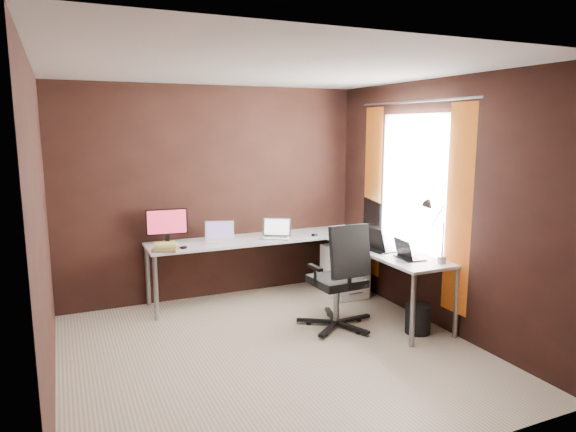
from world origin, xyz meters
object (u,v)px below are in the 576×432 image
object	(u,v)px
office_chair	(339,297)
book_stack	(165,247)
laptop_black_big	(377,245)
desk_lamp	(434,223)
monitor_left	(167,224)
laptop_silver	(276,234)
laptop_black_small	(407,254)
laptop_white	(219,237)
drawer_pedestal	(345,271)
wastebasket	(418,319)
monitor_right	(372,218)

from	to	relation	value
office_chair	book_stack	bearing A→B (deg)	143.09
laptop_black_big	book_stack	xyz separation A→B (m)	(-2.07, 0.89, -0.02)
book_stack	desk_lamp	xyz separation A→B (m)	(2.27, -1.52, 0.35)
desk_lamp	monitor_left	bearing A→B (deg)	133.74
laptop_silver	laptop_black_small	bearing A→B (deg)	-27.34
monitor_left	office_chair	xyz separation A→B (m)	(1.44, -1.35, -0.63)
desk_lamp	laptop_black_small	bearing A→B (deg)	119.81
laptop_black_big	desk_lamp	world-z (taller)	desk_lamp
laptop_white	laptop_black_small	world-z (taller)	laptop_white
drawer_pedestal	laptop_black_small	world-z (taller)	laptop_black_small
laptop_white	book_stack	xyz separation A→B (m)	(-0.66, -0.22, -0.01)
drawer_pedestal	wastebasket	xyz separation A→B (m)	(0.07, -1.32, -0.16)
laptop_black_big	wastebasket	distance (m)	0.87
wastebasket	laptop_white	bearing A→B (deg)	132.11
monitor_right	office_chair	bearing A→B (deg)	141.62
drawer_pedestal	wastebasket	bearing A→B (deg)	-86.96
laptop_black_small	book_stack	distance (m)	2.51
wastebasket	laptop_black_small	bearing A→B (deg)	108.62
drawer_pedestal	desk_lamp	bearing A→B (deg)	-83.17
desk_lamp	wastebasket	size ratio (longest dim) A/B	2.12
monitor_right	book_stack	size ratio (longest dim) A/B	1.79
monitor_right	desk_lamp	xyz separation A→B (m)	(0.01, -1.04, 0.12)
laptop_black_big	book_stack	bearing A→B (deg)	65.16
monitor_left	desk_lamp	size ratio (longest dim) A/B	0.74
monitor_left	office_chair	bearing A→B (deg)	-38.01
laptop_silver	laptop_black_small	size ratio (longest dim) A/B	1.29
drawer_pedestal	laptop_silver	distance (m)	0.96
laptop_black_big	desk_lamp	xyz separation A→B (m)	(0.21, -0.63, 0.33)
book_stack	wastebasket	size ratio (longest dim) A/B	1.08
laptop_white	laptop_black_small	distance (m)	2.13
drawer_pedestal	monitor_right	bearing A→B (deg)	-64.31
wastebasket	drawer_pedestal	bearing A→B (deg)	93.04
drawer_pedestal	laptop_white	bearing A→B (deg)	165.80
drawer_pedestal	laptop_silver	size ratio (longest dim) A/B	1.45
office_chair	wastebasket	size ratio (longest dim) A/B	3.78
laptop_white	book_stack	distance (m)	0.69
monitor_left	laptop_silver	distance (m)	1.26
monitor_left	laptop_black_small	bearing A→B (deg)	-33.71
laptop_black_big	laptop_black_small	bearing A→B (deg)	-173.58
laptop_white	desk_lamp	xyz separation A→B (m)	(1.62, -1.74, 0.34)
monitor_left	book_stack	world-z (taller)	monitor_left
laptop_white	office_chair	size ratio (longest dim) A/B	0.36
wastebasket	office_chair	bearing A→B (deg)	145.88
book_stack	desk_lamp	world-z (taller)	desk_lamp
book_stack	drawer_pedestal	bearing A→B (deg)	-4.07
laptop_white	wastebasket	bearing A→B (deg)	-28.12
laptop_black_small	wastebasket	size ratio (longest dim) A/B	1.11
laptop_silver	drawer_pedestal	bearing A→B (deg)	14.37
laptop_black_small	laptop_white	bearing A→B (deg)	50.27
wastebasket	monitor_left	bearing A→B (deg)	139.43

